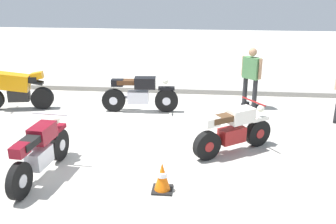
{
  "coord_description": "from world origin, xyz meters",
  "views": [
    {
      "loc": [
        1.28,
        -7.0,
        3.51
      ],
      "look_at": [
        0.53,
        0.63,
        0.75
      ],
      "focal_mm": 40.3,
      "sensor_mm": 36.0,
      "label": 1
    }
  ],
  "objects_px": {
    "motorcycle_maroon_cruiser": "(40,151)",
    "traffic_cone": "(162,177)",
    "person_in_green_shirt": "(251,74)",
    "motorcycle_orange_sportbike": "(16,89)",
    "motorcycle_cream_vintage": "(233,131)",
    "motorcycle_black_cruiser": "(139,93)"
  },
  "relations": [
    {
      "from": "motorcycle_cream_vintage",
      "to": "motorcycle_black_cruiser",
      "type": "distance_m",
      "value": 3.34
    },
    {
      "from": "motorcycle_black_cruiser",
      "to": "traffic_cone",
      "type": "height_order",
      "value": "motorcycle_black_cruiser"
    },
    {
      "from": "motorcycle_cream_vintage",
      "to": "person_in_green_shirt",
      "type": "xyz_separation_m",
      "value": [
        0.66,
        3.03,
        0.48
      ]
    },
    {
      "from": "motorcycle_cream_vintage",
      "to": "motorcycle_orange_sportbike",
      "type": "xyz_separation_m",
      "value": [
        -5.82,
        2.21,
        0.11
      ]
    },
    {
      "from": "motorcycle_orange_sportbike",
      "to": "person_in_green_shirt",
      "type": "distance_m",
      "value": 6.54
    },
    {
      "from": "motorcycle_maroon_cruiser",
      "to": "person_in_green_shirt",
      "type": "bearing_deg",
      "value": -38.2
    },
    {
      "from": "motorcycle_orange_sportbike",
      "to": "traffic_cone",
      "type": "relative_size",
      "value": 3.68
    },
    {
      "from": "motorcycle_orange_sportbike",
      "to": "motorcycle_black_cruiser",
      "type": "height_order",
      "value": "motorcycle_orange_sportbike"
    },
    {
      "from": "motorcycle_cream_vintage",
      "to": "motorcycle_orange_sportbike",
      "type": "distance_m",
      "value": 6.22
    },
    {
      "from": "motorcycle_maroon_cruiser",
      "to": "person_in_green_shirt",
      "type": "height_order",
      "value": "person_in_green_shirt"
    },
    {
      "from": "motorcycle_maroon_cruiser",
      "to": "traffic_cone",
      "type": "distance_m",
      "value": 2.3
    },
    {
      "from": "motorcycle_maroon_cruiser",
      "to": "motorcycle_black_cruiser",
      "type": "bearing_deg",
      "value": -12.24
    },
    {
      "from": "motorcycle_cream_vintage",
      "to": "motorcycle_orange_sportbike",
      "type": "height_order",
      "value": "motorcycle_orange_sportbike"
    },
    {
      "from": "motorcycle_cream_vintage",
      "to": "motorcycle_maroon_cruiser",
      "type": "distance_m",
      "value": 3.84
    },
    {
      "from": "person_in_green_shirt",
      "to": "traffic_cone",
      "type": "bearing_deg",
      "value": -160.93
    },
    {
      "from": "motorcycle_cream_vintage",
      "to": "motorcycle_maroon_cruiser",
      "type": "xyz_separation_m",
      "value": [
        -3.57,
        -1.42,
        0.03
      ]
    },
    {
      "from": "motorcycle_cream_vintage",
      "to": "person_in_green_shirt",
      "type": "distance_m",
      "value": 3.13
    },
    {
      "from": "motorcycle_maroon_cruiser",
      "to": "person_in_green_shirt",
      "type": "xyz_separation_m",
      "value": [
        4.23,
        4.44,
        0.45
      ]
    },
    {
      "from": "motorcycle_cream_vintage",
      "to": "traffic_cone",
      "type": "relative_size",
      "value": 3.18
    },
    {
      "from": "motorcycle_orange_sportbike",
      "to": "motorcycle_maroon_cruiser",
      "type": "relative_size",
      "value": 0.93
    },
    {
      "from": "motorcycle_black_cruiser",
      "to": "person_in_green_shirt",
      "type": "xyz_separation_m",
      "value": [
        3.04,
        0.69,
        0.45
      ]
    },
    {
      "from": "motorcycle_orange_sportbike",
      "to": "traffic_cone",
      "type": "distance_m",
      "value": 5.96
    }
  ]
}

